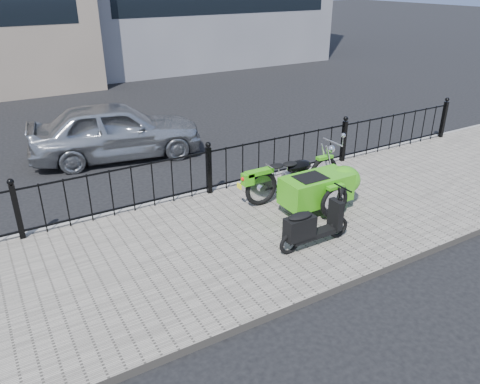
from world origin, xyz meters
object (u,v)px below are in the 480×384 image
scooter (311,227)px  motorcycle_sidecar (319,184)px  spare_tire (341,203)px  sedan_car (116,130)px

scooter → motorcycle_sidecar: bearing=46.1°
spare_tire → scooter: bearing=-155.8°
spare_tire → sedan_car: bearing=113.7°
scooter → spare_tire: scooter is taller
motorcycle_sidecar → scooter: (-1.02, -1.06, -0.11)m
motorcycle_sidecar → spare_tire: size_ratio=3.62×
sedan_car → spare_tire: bearing=-146.3°
spare_tire → sedan_car: (-2.37, 5.39, 0.25)m
sedan_car → scooter: bearing=-157.3°
motorcycle_sidecar → spare_tire: 0.61m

